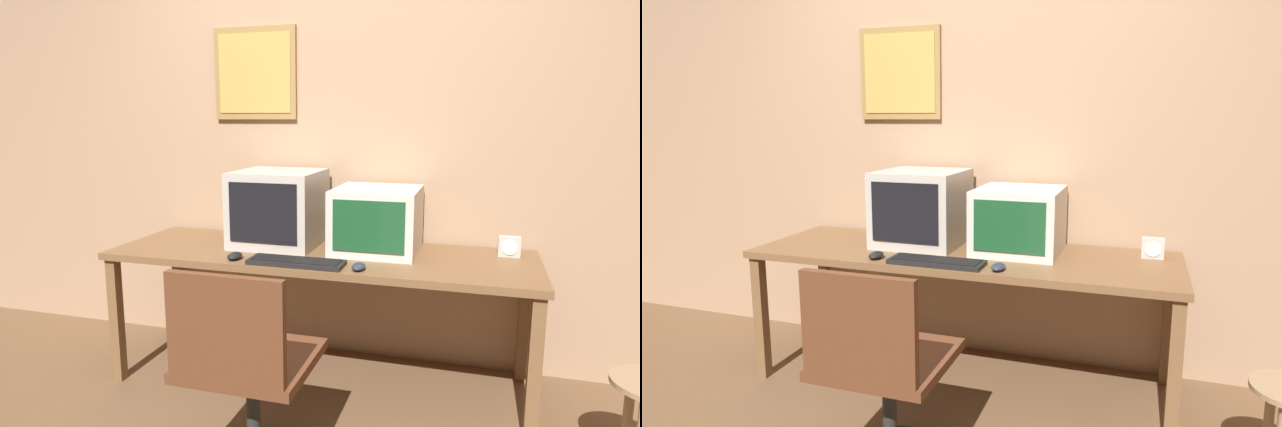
{
  "view_description": "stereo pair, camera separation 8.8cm",
  "coord_description": "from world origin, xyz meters",
  "views": [
    {
      "loc": [
        0.77,
        -1.5,
        1.39
      ],
      "look_at": [
        0.0,
        1.07,
        0.91
      ],
      "focal_mm": 30.0,
      "sensor_mm": 36.0,
      "label": 1
    },
    {
      "loc": [
        0.86,
        -1.47,
        1.39
      ],
      "look_at": [
        0.0,
        1.07,
        0.91
      ],
      "focal_mm": 30.0,
      "sensor_mm": 36.0,
      "label": 2
    }
  ],
  "objects": [
    {
      "name": "wall_back",
      "position": [
        -0.0,
        1.49,
        1.3
      ],
      "size": [
        8.0,
        0.08,
        2.6
      ],
      "color": "tan",
      "rests_on": "ground_plane"
    },
    {
      "name": "desk",
      "position": [
        0.0,
        1.07,
        0.64
      ],
      "size": [
        2.17,
        0.71,
        0.71
      ],
      "color": "brown",
      "rests_on": "ground_plane"
    },
    {
      "name": "monitor_left",
      "position": [
        -0.27,
        1.18,
        0.91
      ],
      "size": [
        0.45,
        0.46,
        0.4
      ],
      "color": "#B7B2A8",
      "rests_on": "desk"
    },
    {
      "name": "monitor_right",
      "position": [
        0.27,
        1.19,
        0.87
      ],
      "size": [
        0.43,
        0.46,
        0.33
      ],
      "color": "beige",
      "rests_on": "desk"
    },
    {
      "name": "keyboard_main",
      "position": [
        -0.04,
        0.81,
        0.72
      ],
      "size": [
        0.46,
        0.15,
        0.03
      ],
      "color": "black",
      "rests_on": "desk"
    },
    {
      "name": "mouse_near_keyboard",
      "position": [
        0.27,
        0.8,
        0.73
      ],
      "size": [
        0.06,
        0.11,
        0.03
      ],
      "color": "#282D3D",
      "rests_on": "desk"
    },
    {
      "name": "mouse_far_corner",
      "position": [
        -0.36,
        0.81,
        0.73
      ],
      "size": [
        0.07,
        0.1,
        0.03
      ],
      "color": "black",
      "rests_on": "desk"
    },
    {
      "name": "desk_clock",
      "position": [
        0.93,
        1.26,
        0.76
      ],
      "size": [
        0.11,
        0.06,
        0.1
      ],
      "color": "#B7B2AD",
      "rests_on": "desk"
    },
    {
      "name": "office_chair",
      "position": [
        -0.04,
        0.23,
        0.38
      ],
      "size": [
        0.5,
        0.5,
        0.87
      ],
      "color": "black",
      "rests_on": "ground_plane"
    }
  ]
}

